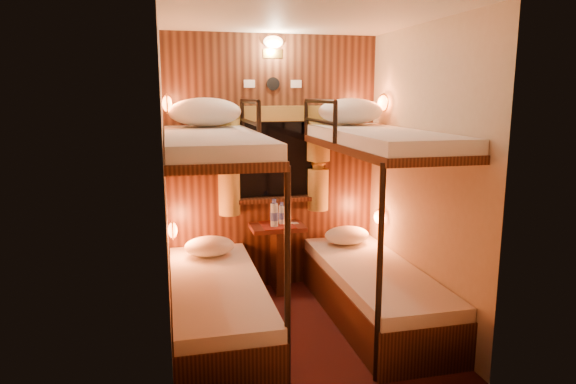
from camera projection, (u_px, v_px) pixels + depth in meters
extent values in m
plane|color=black|center=(300.00, 330.00, 4.11)|extent=(2.10, 2.10, 0.00)
plane|color=silver|center=(302.00, 17.00, 3.66)|extent=(2.10, 2.10, 0.00)
plane|color=#C6B293|center=(273.00, 164.00, 4.89)|extent=(2.40, 0.00, 2.40)
plane|color=#C6B293|center=(348.00, 213.00, 2.88)|extent=(2.40, 0.00, 2.40)
plane|color=#C6B293|center=(165.00, 188.00, 3.66)|extent=(0.00, 2.40, 2.40)
plane|color=#C6B293|center=(421.00, 177.00, 4.11)|extent=(0.00, 2.40, 2.40)
cube|color=black|center=(273.00, 164.00, 4.88)|extent=(2.00, 0.03, 2.40)
cube|color=black|center=(217.00, 313.00, 4.00)|extent=(0.70, 1.90, 0.35)
cube|color=silver|center=(217.00, 286.00, 3.96)|extent=(0.68, 1.88, 0.10)
cube|color=black|center=(213.00, 151.00, 3.76)|extent=(0.70, 1.90, 0.06)
cube|color=silver|center=(213.00, 140.00, 3.74)|extent=(0.68, 1.88, 0.10)
cylinder|color=black|center=(287.00, 284.00, 3.12)|extent=(0.04, 0.04, 1.45)
cylinder|color=black|center=(242.00, 118.00, 4.64)|extent=(0.04, 0.04, 0.32)
cylinder|color=black|center=(259.00, 124.00, 3.83)|extent=(0.04, 0.04, 0.32)
cylinder|color=black|center=(249.00, 101.00, 4.21)|extent=(0.04, 0.85, 0.04)
cylinder|color=black|center=(250.00, 122.00, 4.24)|extent=(0.03, 0.85, 0.03)
cube|color=black|center=(373.00, 298.00, 4.30)|extent=(0.70, 1.90, 0.35)
cube|color=silver|center=(374.00, 273.00, 4.25)|extent=(0.68, 1.88, 0.10)
cube|color=black|center=(378.00, 147.00, 4.05)|extent=(0.70, 1.90, 0.06)
cube|color=silver|center=(378.00, 136.00, 4.04)|extent=(0.68, 1.88, 0.10)
cylinder|color=black|center=(379.00, 276.00, 3.25)|extent=(0.04, 0.04, 1.45)
cylinder|color=black|center=(306.00, 118.00, 4.78)|extent=(0.04, 0.04, 0.32)
cylinder|color=black|center=(335.00, 123.00, 3.97)|extent=(0.04, 0.04, 0.32)
cylinder|color=black|center=(320.00, 101.00, 4.34)|extent=(0.04, 0.85, 0.04)
cylinder|color=black|center=(319.00, 121.00, 4.38)|extent=(0.03, 0.85, 0.03)
cube|color=black|center=(273.00, 159.00, 4.85)|extent=(0.98, 0.02, 0.78)
cube|color=black|center=(274.00, 160.00, 4.84)|extent=(0.90, 0.01, 0.70)
cube|color=black|center=(275.00, 200.00, 4.88)|extent=(1.00, 0.12, 0.04)
cube|color=olive|center=(274.00, 114.00, 4.73)|extent=(1.10, 0.06, 0.14)
cylinder|color=olive|center=(228.00, 142.00, 4.67)|extent=(0.22, 0.22, 0.40)
cylinder|color=olive|center=(229.00, 167.00, 4.72)|extent=(0.11, 0.11, 0.12)
cylinder|color=olive|center=(229.00, 193.00, 4.76)|extent=(0.20, 0.20, 0.40)
torus|color=gold|center=(229.00, 167.00, 4.72)|extent=(0.14, 0.14, 0.02)
cylinder|color=olive|center=(319.00, 140.00, 4.87)|extent=(0.22, 0.22, 0.40)
cylinder|color=olive|center=(318.00, 164.00, 4.91)|extent=(0.11, 0.11, 0.12)
cylinder|color=olive|center=(318.00, 189.00, 4.96)|extent=(0.20, 0.20, 0.40)
torus|color=gold|center=(318.00, 164.00, 4.91)|extent=(0.14, 0.14, 0.02)
cylinder|color=black|center=(273.00, 84.00, 4.72)|extent=(0.12, 0.02, 0.12)
cube|color=silver|center=(249.00, 84.00, 4.67)|extent=(0.10, 0.01, 0.07)
cube|color=silver|center=(296.00, 84.00, 4.77)|extent=(0.10, 0.01, 0.07)
cube|color=gold|center=(273.00, 54.00, 4.66)|extent=(0.18, 0.01, 0.08)
ellipsoid|color=#FFCC8C|center=(273.00, 42.00, 4.63)|extent=(0.18, 0.09, 0.11)
ellipsoid|color=orange|center=(173.00, 230.00, 4.43)|extent=(0.08, 0.20, 0.13)
torus|color=gold|center=(173.00, 230.00, 4.43)|extent=(0.02, 0.17, 0.17)
ellipsoid|color=orange|center=(167.00, 104.00, 4.23)|extent=(0.08, 0.20, 0.13)
torus|color=gold|center=(167.00, 104.00, 4.23)|extent=(0.02, 0.17, 0.17)
ellipsoid|color=orange|center=(379.00, 218.00, 4.87)|extent=(0.08, 0.20, 0.13)
torus|color=gold|center=(379.00, 218.00, 4.87)|extent=(0.02, 0.17, 0.17)
ellipsoid|color=orange|center=(383.00, 103.00, 4.66)|extent=(0.08, 0.20, 0.13)
torus|color=gold|center=(383.00, 103.00, 4.66)|extent=(0.02, 0.17, 0.17)
cube|color=#522412|center=(277.00, 227.00, 4.81)|extent=(0.50, 0.34, 0.04)
cube|color=black|center=(278.00, 260.00, 4.87)|extent=(0.08, 0.30, 0.61)
cube|color=maroon|center=(277.00, 225.00, 4.80)|extent=(0.30, 0.34, 0.01)
cylinder|color=#99BFE5|center=(282.00, 215.00, 4.83)|extent=(0.06, 0.06, 0.18)
cylinder|color=#3E54BB|center=(282.00, 216.00, 4.83)|extent=(0.06, 0.06, 0.06)
cylinder|color=#3E54BB|center=(282.00, 204.00, 4.81)|extent=(0.03, 0.03, 0.03)
cylinder|color=#99BFE5|center=(274.00, 215.00, 4.73)|extent=(0.07, 0.07, 0.22)
cylinder|color=#3E54BB|center=(274.00, 216.00, 4.73)|extent=(0.07, 0.07, 0.08)
cylinder|color=#3E54BB|center=(274.00, 201.00, 4.70)|extent=(0.04, 0.04, 0.03)
cube|color=silver|center=(294.00, 223.00, 4.87)|extent=(0.08, 0.06, 0.01)
cube|color=silver|center=(290.00, 223.00, 4.86)|extent=(0.09, 0.08, 0.01)
ellipsoid|color=silver|center=(209.00, 246.00, 4.51)|extent=(0.44, 0.31, 0.17)
ellipsoid|color=silver|center=(347.00, 235.00, 4.86)|extent=(0.43, 0.31, 0.17)
ellipsoid|color=silver|center=(205.00, 112.00, 4.33)|extent=(0.61, 0.44, 0.24)
ellipsoid|color=silver|center=(350.00, 111.00, 4.62)|extent=(0.59, 0.42, 0.23)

